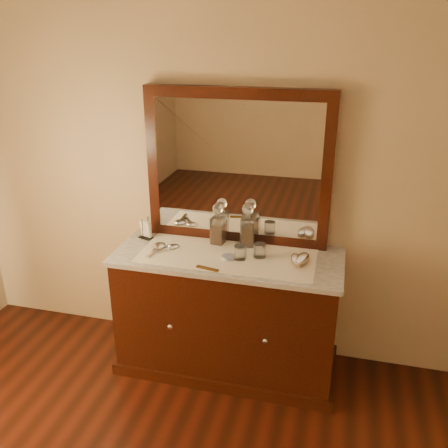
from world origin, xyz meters
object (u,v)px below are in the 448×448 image
at_px(pin_dish, 229,257).
at_px(brush_near, 296,260).
at_px(brush_far, 302,260).
at_px(hand_mirror_outer, 157,247).
at_px(dresser_cabinet, 228,314).
at_px(decanter_right, 247,230).
at_px(decanter_left, 218,228).
at_px(napkin_rack, 146,230).
at_px(comb, 207,269).
at_px(mirror_frame, 237,168).
at_px(hand_mirror_inner, 171,247).

distance_m(pin_dish, brush_near, 0.41).
relative_size(brush_far, hand_mirror_outer, 0.82).
height_order(dresser_cabinet, decanter_right, decanter_right).
xyz_separation_m(decanter_left, hand_mirror_outer, (-0.36, -0.18, -0.10)).
bearing_deg(napkin_rack, comb, -32.63).
relative_size(dresser_cabinet, mirror_frame, 1.17).
bearing_deg(comb, decanter_left, 106.64).
xyz_separation_m(napkin_rack, brush_near, (1.03, -0.13, -0.03)).
height_order(napkin_rack, brush_near, napkin_rack).
height_order(decanter_left, hand_mirror_outer, decanter_left).
bearing_deg(decanter_left, mirror_frame, 41.56).
distance_m(brush_near, brush_far, 0.04).
relative_size(napkin_rack, hand_mirror_inner, 0.83).
height_order(comb, brush_far, brush_far).
height_order(comb, decanter_right, decanter_right).
bearing_deg(decanter_left, napkin_rack, -175.96).
height_order(mirror_frame, hand_mirror_inner, mirror_frame).
xyz_separation_m(comb, brush_near, (0.50, 0.21, 0.02)).
xyz_separation_m(napkin_rack, hand_mirror_outer, (0.14, -0.14, -0.05)).
relative_size(mirror_frame, hand_mirror_outer, 5.39).
distance_m(mirror_frame, brush_near, 0.69).
xyz_separation_m(pin_dish, decanter_right, (0.07, 0.21, 0.10)).
distance_m(brush_far, hand_mirror_outer, 0.93).
bearing_deg(pin_dish, dresser_cabinet, 107.63).
relative_size(decanter_right, hand_mirror_inner, 1.67).
xyz_separation_m(mirror_frame, decanter_right, (0.09, -0.09, -0.38)).
distance_m(decanter_right, brush_far, 0.42).
relative_size(pin_dish, decanter_right, 0.30).
bearing_deg(hand_mirror_outer, decanter_right, 18.29).
height_order(brush_far, hand_mirror_outer, brush_far).
height_order(mirror_frame, brush_near, mirror_frame).
xyz_separation_m(decanter_right, brush_near, (0.34, -0.18, -0.09)).
xyz_separation_m(napkin_rack, decanter_right, (0.69, 0.04, 0.06)).
xyz_separation_m(dresser_cabinet, brush_near, (0.43, -0.02, 0.46)).
height_order(pin_dish, hand_mirror_inner, hand_mirror_inner).
relative_size(dresser_cabinet, hand_mirror_outer, 6.29).
bearing_deg(decanter_left, hand_mirror_outer, -153.79).
height_order(napkin_rack, hand_mirror_inner, napkin_rack).
xyz_separation_m(dresser_cabinet, hand_mirror_inner, (-0.38, -0.01, 0.45)).
relative_size(comb, brush_far, 0.79).
bearing_deg(dresser_cabinet, brush_near, -2.30).
bearing_deg(napkin_rack, pin_dish, -15.44).
xyz_separation_m(napkin_rack, hand_mirror_inner, (0.22, -0.12, -0.05)).
relative_size(decanter_left, hand_mirror_outer, 1.24).
relative_size(dresser_cabinet, pin_dish, 16.15).
bearing_deg(hand_mirror_outer, comb, -26.87).
distance_m(brush_near, hand_mirror_outer, 0.89).
distance_m(dresser_cabinet, hand_mirror_outer, 0.65).
relative_size(comb, brush_near, 0.91).
bearing_deg(dresser_cabinet, decanter_left, 124.66).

